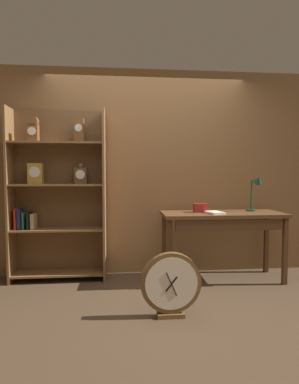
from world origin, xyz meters
TOP-DOWN VIEW (x-y plane):
  - ground_plane at (0.00, 0.00)m, footprint 10.00×10.00m
  - back_wood_panel at (0.00, 1.24)m, footprint 4.80×0.05m
  - bookshelf at (-1.10, 1.06)m, footprint 1.12×0.30m
  - workbench at (0.88, 0.83)m, footprint 1.44×0.55m
  - desk_lamp at (1.34, 0.93)m, footprint 0.18×0.18m
  - toolbox_small at (0.63, 0.90)m, footprint 0.16×0.11m
  - open_repair_manual at (0.76, 0.75)m, footprint 0.21×0.25m
  - round_clock_large at (0.11, -0.05)m, footprint 0.54×0.11m

SIDE VIEW (x-z plane):
  - ground_plane at x=0.00m, z-range 0.00..0.00m
  - round_clock_large at x=0.11m, z-range 0.00..0.59m
  - workbench at x=0.88m, z-range 0.31..1.13m
  - open_repair_manual at x=0.76m, z-range 0.82..0.84m
  - toolbox_small at x=0.63m, z-range 0.82..0.92m
  - bookshelf at x=-1.10m, z-range 0.02..2.07m
  - desk_lamp at x=1.34m, z-range 0.89..1.35m
  - back_wood_panel at x=0.00m, z-range 0.00..2.60m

